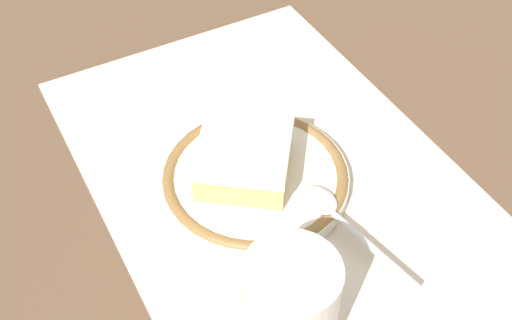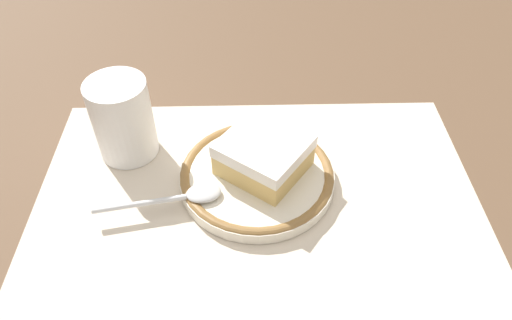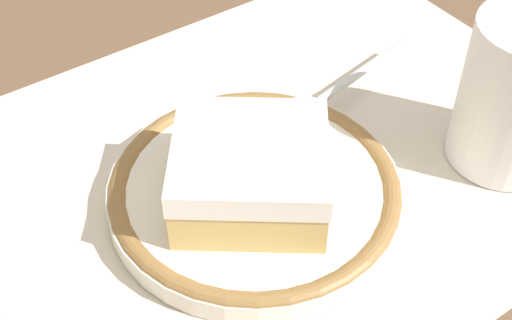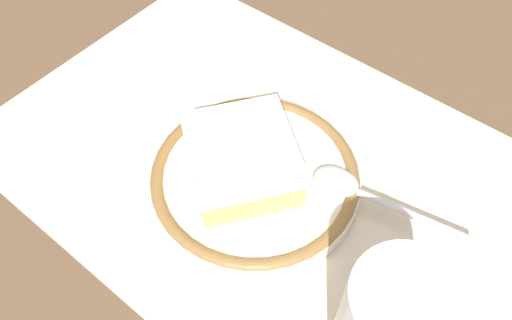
{
  "view_description": "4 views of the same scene",
  "coord_description": "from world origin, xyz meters",
  "px_view_note": "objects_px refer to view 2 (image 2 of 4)",
  "views": [
    {
      "loc": [
        -0.34,
        0.21,
        0.45
      ],
      "look_at": [
        -0.0,
        0.02,
        0.04
      ],
      "focal_mm": 44.72,
      "sensor_mm": 36.0,
      "label": 1
    },
    {
      "loc": [
        -0.01,
        -0.34,
        0.4
      ],
      "look_at": [
        -0.0,
        0.02,
        0.04
      ],
      "focal_mm": 33.28,
      "sensor_mm": 36.0,
      "label": 2
    },
    {
      "loc": [
        0.17,
        0.26,
        0.32
      ],
      "look_at": [
        -0.0,
        0.02,
        0.04
      ],
      "focal_mm": 51.4,
      "sensor_mm": 36.0,
      "label": 3
    },
    {
      "loc": [
        -0.15,
        0.21,
        0.36
      ],
      "look_at": [
        -0.0,
        0.02,
        0.04
      ],
      "focal_mm": 36.31,
      "sensor_mm": 36.0,
      "label": 4
    }
  ],
  "objects_px": {
    "plate": "(256,176)",
    "spoon": "(187,196)",
    "cake_slice": "(264,155)",
    "cup": "(124,123)"
  },
  "relations": [
    {
      "from": "cake_slice",
      "to": "plate",
      "type": "bearing_deg",
      "value": -141.96
    },
    {
      "from": "plate",
      "to": "cup",
      "type": "xyz_separation_m",
      "value": [
        -0.15,
        0.05,
        0.03
      ]
    },
    {
      "from": "cake_slice",
      "to": "spoon",
      "type": "xyz_separation_m",
      "value": [
        -0.08,
        -0.04,
        -0.02
      ]
    },
    {
      "from": "spoon",
      "to": "cup",
      "type": "xyz_separation_m",
      "value": [
        -0.08,
        0.09,
        0.02
      ]
    },
    {
      "from": "cake_slice",
      "to": "cup",
      "type": "distance_m",
      "value": 0.17
    },
    {
      "from": "cake_slice",
      "to": "spoon",
      "type": "relative_size",
      "value": 0.87
    },
    {
      "from": "cake_slice",
      "to": "spoon",
      "type": "distance_m",
      "value": 0.09
    },
    {
      "from": "cake_slice",
      "to": "cup",
      "type": "relative_size",
      "value": 1.2
    },
    {
      "from": "plate",
      "to": "spoon",
      "type": "distance_m",
      "value": 0.08
    },
    {
      "from": "plate",
      "to": "cup",
      "type": "relative_size",
      "value": 1.79
    }
  ]
}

